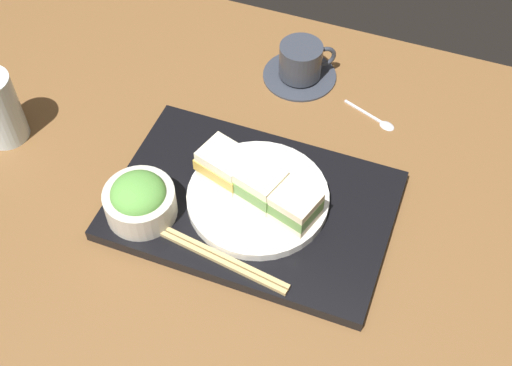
{
  "coord_description": "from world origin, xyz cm",
  "views": [
    {
      "loc": [
        20.63,
        -55.81,
        85.62
      ],
      "look_at": [
        -1.61,
        3.26,
        5.0
      ],
      "focal_mm": 46.89,
      "sensor_mm": 36.0,
      "label": 1
    }
  ],
  "objects_px": {
    "coffee_cup": "(301,64)",
    "sandwich_plate": "(258,198)",
    "sandwich_near": "(225,165)",
    "sandwich_far": "(292,205)",
    "salad_bowl": "(140,200)",
    "sandwich_middle": "(258,183)",
    "chopsticks_pair": "(222,259)",
    "teaspoon": "(380,120)"
  },
  "relations": [
    {
      "from": "coffee_cup",
      "to": "salad_bowl",
      "type": "bearing_deg",
      "value": -107.61
    },
    {
      "from": "chopsticks_pair",
      "to": "teaspoon",
      "type": "relative_size",
      "value": 2.1
    },
    {
      "from": "salad_bowl",
      "to": "coffee_cup",
      "type": "relative_size",
      "value": 0.8
    },
    {
      "from": "sandwich_far",
      "to": "chopsticks_pair",
      "type": "relative_size",
      "value": 0.41
    },
    {
      "from": "sandwich_far",
      "to": "teaspoon",
      "type": "xyz_separation_m",
      "value": [
        0.07,
        0.27,
        -0.06
      ]
    },
    {
      "from": "sandwich_plate",
      "to": "teaspoon",
      "type": "bearing_deg",
      "value": 61.86
    },
    {
      "from": "chopsticks_pair",
      "to": "teaspoon",
      "type": "distance_m",
      "value": 0.4
    },
    {
      "from": "sandwich_plate",
      "to": "coffee_cup",
      "type": "distance_m",
      "value": 0.31
    },
    {
      "from": "sandwich_plate",
      "to": "sandwich_near",
      "type": "bearing_deg",
      "value": 164.27
    },
    {
      "from": "sandwich_far",
      "to": "coffee_cup",
      "type": "height_order",
      "value": "sandwich_far"
    },
    {
      "from": "sandwich_plate",
      "to": "teaspoon",
      "type": "distance_m",
      "value": 0.29
    },
    {
      "from": "sandwich_plate",
      "to": "chopsticks_pair",
      "type": "height_order",
      "value": "sandwich_plate"
    },
    {
      "from": "sandwich_middle",
      "to": "sandwich_plate",
      "type": "bearing_deg",
      "value": 90.0
    },
    {
      "from": "sandwich_middle",
      "to": "coffee_cup",
      "type": "xyz_separation_m",
      "value": [
        -0.03,
        0.31,
        -0.03
      ]
    },
    {
      "from": "sandwich_far",
      "to": "chopsticks_pair",
      "type": "xyz_separation_m",
      "value": [
        -0.07,
        -0.1,
        -0.04
      ]
    },
    {
      "from": "chopsticks_pair",
      "to": "coffee_cup",
      "type": "height_order",
      "value": "coffee_cup"
    },
    {
      "from": "sandwich_far",
      "to": "chopsticks_pair",
      "type": "height_order",
      "value": "sandwich_far"
    },
    {
      "from": "coffee_cup",
      "to": "sandwich_plate",
      "type": "bearing_deg",
      "value": -83.97
    },
    {
      "from": "sandwich_middle",
      "to": "salad_bowl",
      "type": "height_order",
      "value": "same"
    },
    {
      "from": "chopsticks_pair",
      "to": "teaspoon",
      "type": "height_order",
      "value": "chopsticks_pair"
    },
    {
      "from": "sandwich_near",
      "to": "sandwich_middle",
      "type": "relative_size",
      "value": 1.03
    },
    {
      "from": "teaspoon",
      "to": "sandwich_plate",
      "type": "bearing_deg",
      "value": -118.14
    },
    {
      "from": "sandwich_near",
      "to": "sandwich_middle",
      "type": "height_order",
      "value": "sandwich_middle"
    },
    {
      "from": "sandwich_plate",
      "to": "sandwich_far",
      "type": "relative_size",
      "value": 2.51
    },
    {
      "from": "sandwich_near",
      "to": "salad_bowl",
      "type": "xyz_separation_m",
      "value": [
        -0.1,
        -0.1,
        -0.01
      ]
    },
    {
      "from": "salad_bowl",
      "to": "chopsticks_pair",
      "type": "height_order",
      "value": "salad_bowl"
    },
    {
      "from": "sandwich_far",
      "to": "sandwich_near",
      "type": "bearing_deg",
      "value": 164.27
    },
    {
      "from": "sandwich_near",
      "to": "sandwich_far",
      "type": "distance_m",
      "value": 0.13
    },
    {
      "from": "sandwich_far",
      "to": "salad_bowl",
      "type": "relative_size",
      "value": 0.81
    },
    {
      "from": "sandwich_near",
      "to": "coffee_cup",
      "type": "bearing_deg",
      "value": 84.66
    },
    {
      "from": "sandwich_plate",
      "to": "sandwich_middle",
      "type": "xyz_separation_m",
      "value": [
        0.0,
        -0.0,
        0.04
      ]
    },
    {
      "from": "sandwich_plate",
      "to": "sandwich_far",
      "type": "bearing_deg",
      "value": -15.73
    },
    {
      "from": "salad_bowl",
      "to": "coffee_cup",
      "type": "distance_m",
      "value": 0.42
    },
    {
      "from": "teaspoon",
      "to": "chopsticks_pair",
      "type": "bearing_deg",
      "value": -111.43
    },
    {
      "from": "sandwich_plate",
      "to": "chopsticks_pair",
      "type": "relative_size",
      "value": 1.02
    },
    {
      "from": "sandwich_near",
      "to": "sandwich_far",
      "type": "height_order",
      "value": "sandwich_near"
    },
    {
      "from": "salad_bowl",
      "to": "coffee_cup",
      "type": "height_order",
      "value": "salad_bowl"
    },
    {
      "from": "sandwich_near",
      "to": "salad_bowl",
      "type": "height_order",
      "value": "same"
    },
    {
      "from": "sandwich_far",
      "to": "chopsticks_pair",
      "type": "distance_m",
      "value": 0.13
    },
    {
      "from": "sandwich_plate",
      "to": "chopsticks_pair",
      "type": "bearing_deg",
      "value": -95.36
    },
    {
      "from": "sandwich_plate",
      "to": "sandwich_middle",
      "type": "relative_size",
      "value": 2.44
    },
    {
      "from": "sandwich_far",
      "to": "chopsticks_pair",
      "type": "bearing_deg",
      "value": -124.93
    }
  ]
}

